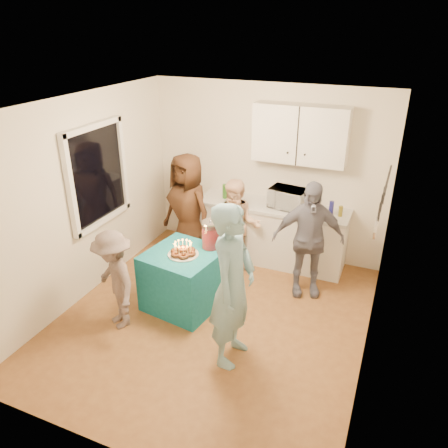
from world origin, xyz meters
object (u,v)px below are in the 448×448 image
at_px(party_table, 184,279).
at_px(child_near_left, 115,280).
at_px(microwave, 288,198).
at_px(woman_back_right, 308,239).
at_px(man_birthday, 233,286).
at_px(woman_back_center, 237,227).
at_px(counter, 271,234).
at_px(punch_jar, 211,235).
at_px(woman_back_left, 188,211).

xyz_separation_m(party_table, child_near_left, (-0.54, -0.67, 0.24)).
bearing_deg(microwave, woman_back_right, -46.98).
distance_m(man_birthday, child_near_left, 1.50).
relative_size(party_table, woman_back_center, 0.61).
relative_size(counter, man_birthday, 1.21).
bearing_deg(party_table, woman_back_center, 73.78).
xyz_separation_m(punch_jar, woman_back_center, (0.05, 0.79, -0.23)).
relative_size(woman_back_left, child_near_left, 1.37).
distance_m(man_birthday, woman_back_center, 1.84).
bearing_deg(man_birthday, counter, 7.11).
bearing_deg(woman_back_left, punch_jar, -28.36).
bearing_deg(party_table, counter, 66.88).
height_order(microwave, party_table, microwave).
xyz_separation_m(microwave, man_birthday, (0.04, -2.22, -0.14)).
distance_m(counter, woman_back_left, 1.31).
xyz_separation_m(man_birthday, woman_back_right, (0.43, 1.55, -0.11)).
distance_m(counter, woman_back_right, 1.03).
relative_size(counter, party_table, 2.59).
relative_size(party_table, woman_back_left, 0.50).
distance_m(woman_back_left, child_near_left, 1.70).
bearing_deg(microwave, man_birthday, -81.00).
height_order(woman_back_center, child_near_left, woman_back_center).
xyz_separation_m(party_table, punch_jar, (0.26, 0.27, 0.55)).
xyz_separation_m(man_birthday, woman_back_center, (-0.62, 1.72, -0.21)).
bearing_deg(microwave, counter, -171.99).
distance_m(microwave, woman_back_left, 1.46).
distance_m(woman_back_center, child_near_left, 1.93).
bearing_deg(woman_back_center, party_table, -123.97).
bearing_deg(man_birthday, party_table, 55.02).
bearing_deg(woman_back_center, child_near_left, -133.95).
relative_size(microwave, party_table, 0.61).
bearing_deg(punch_jar, child_near_left, -130.62).
height_order(microwave, woman_back_left, woman_back_left).
bearing_deg(woman_back_right, punch_jar, -170.18).
height_order(punch_jar, child_near_left, child_near_left).
bearing_deg(man_birthday, punch_jar, 36.21).
bearing_deg(woman_back_center, microwave, 22.96).
bearing_deg(man_birthday, microwave, 1.34).
relative_size(woman_back_left, woman_back_center, 1.22).
bearing_deg(child_near_left, punch_jar, 83.81).
xyz_separation_m(counter, party_table, (-0.67, -1.56, -0.05)).
height_order(counter, woman_back_center, woman_back_center).
distance_m(party_table, woman_back_center, 1.15).
bearing_deg(child_near_left, woman_back_left, 121.03).
bearing_deg(punch_jar, woman_back_center, 86.62).
xyz_separation_m(woman_back_left, woman_back_center, (0.75, 0.05, -0.15)).
bearing_deg(man_birthday, child_near_left, 90.93).
distance_m(microwave, child_near_left, 2.69).
distance_m(microwave, punch_jar, 1.44).
height_order(microwave, woman_back_center, woman_back_center).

